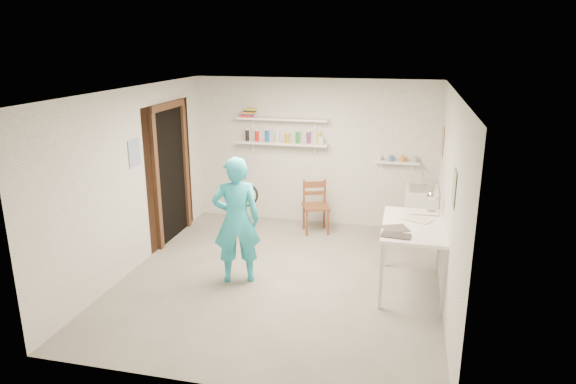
% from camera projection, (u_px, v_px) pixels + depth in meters
% --- Properties ---
extents(floor, '(4.00, 4.50, 0.02)m').
position_uv_depth(floor, '(281.00, 278.00, 6.68)').
color(floor, slate).
rests_on(floor, ground).
extents(ceiling, '(4.00, 4.50, 0.02)m').
position_uv_depth(ceiling, '(280.00, 90.00, 5.99)').
color(ceiling, silver).
rests_on(ceiling, wall_back).
extents(wall_back, '(4.00, 0.02, 2.40)m').
position_uv_depth(wall_back, '(314.00, 152.00, 8.45)').
color(wall_back, silver).
rests_on(wall_back, ground).
extents(wall_front, '(4.00, 0.02, 2.40)m').
position_uv_depth(wall_front, '(214.00, 264.00, 4.23)').
color(wall_front, silver).
rests_on(wall_front, ground).
extents(wall_left, '(0.02, 4.50, 2.40)m').
position_uv_depth(wall_left, '(133.00, 180.00, 6.78)').
color(wall_left, silver).
rests_on(wall_left, ground).
extents(wall_right, '(0.02, 4.50, 2.40)m').
position_uv_depth(wall_right, '(450.00, 200.00, 5.89)').
color(wall_right, silver).
rests_on(wall_right, ground).
extents(doorway_recess, '(0.02, 0.90, 2.00)m').
position_uv_depth(doorway_recess, '(171.00, 175.00, 7.81)').
color(doorway_recess, black).
rests_on(doorway_recess, wall_left).
extents(corridor_box, '(1.40, 1.50, 2.10)m').
position_uv_depth(corridor_box, '(128.00, 169.00, 7.95)').
color(corridor_box, brown).
rests_on(corridor_box, ground).
extents(door_lintel, '(0.06, 1.05, 0.10)m').
position_uv_depth(door_lintel, '(167.00, 106.00, 7.51)').
color(door_lintel, brown).
rests_on(door_lintel, wall_left).
extents(door_jamb_near, '(0.06, 0.10, 2.00)m').
position_uv_depth(door_jamb_near, '(157.00, 184.00, 7.34)').
color(door_jamb_near, brown).
rests_on(door_jamb_near, ground).
extents(door_jamb_far, '(0.06, 0.10, 2.00)m').
position_uv_depth(door_jamb_far, '(186.00, 167.00, 8.27)').
color(door_jamb_far, brown).
rests_on(door_jamb_far, ground).
extents(shelf_lower, '(1.50, 0.22, 0.03)m').
position_uv_depth(shelf_lower, '(282.00, 143.00, 8.39)').
color(shelf_lower, white).
rests_on(shelf_lower, wall_back).
extents(shelf_upper, '(1.50, 0.22, 0.03)m').
position_uv_depth(shelf_upper, '(282.00, 119.00, 8.28)').
color(shelf_upper, white).
rests_on(shelf_upper, wall_back).
extents(ledge_shelf, '(0.70, 0.14, 0.03)m').
position_uv_depth(ledge_shelf, '(397.00, 162.00, 8.09)').
color(ledge_shelf, white).
rests_on(ledge_shelf, wall_back).
extents(poster_left, '(0.01, 0.28, 0.36)m').
position_uv_depth(poster_left, '(134.00, 153.00, 6.72)').
color(poster_left, '#334C7F').
rests_on(poster_left, wall_left).
extents(poster_right_a, '(0.01, 0.34, 0.42)m').
position_uv_depth(poster_right_a, '(442.00, 142.00, 7.48)').
color(poster_right_a, '#995933').
rests_on(poster_right_a, wall_right).
extents(poster_right_b, '(0.01, 0.30, 0.38)m').
position_uv_depth(poster_right_b, '(454.00, 188.00, 5.30)').
color(poster_right_b, '#3F724C').
rests_on(poster_right_b, wall_right).
extents(belfast_sink, '(0.48, 0.60, 0.30)m').
position_uv_depth(belfast_sink, '(421.00, 198.00, 7.68)').
color(belfast_sink, white).
rests_on(belfast_sink, wall_right).
extents(man, '(0.69, 0.57, 1.63)m').
position_uv_depth(man, '(237.00, 220.00, 6.39)').
color(man, '#26A8BE').
rests_on(man, ground).
extents(wall_clock, '(0.29, 0.13, 0.29)m').
position_uv_depth(wall_clock, '(247.00, 195.00, 6.49)').
color(wall_clock, beige).
rests_on(wall_clock, man).
extents(wooden_chair, '(0.51, 0.50, 0.86)m').
position_uv_depth(wooden_chair, '(316.00, 207.00, 8.15)').
color(wooden_chair, brown).
rests_on(wooden_chair, ground).
extents(work_table, '(0.76, 1.27, 0.85)m').
position_uv_depth(work_table, '(412.00, 257.00, 6.27)').
color(work_table, white).
rests_on(work_table, ground).
extents(desk_lamp, '(0.16, 0.16, 0.16)m').
position_uv_depth(desk_lamp, '(433.00, 196.00, 6.52)').
color(desk_lamp, silver).
rests_on(desk_lamp, work_table).
extents(spray_cans, '(1.29, 0.06, 0.17)m').
position_uv_depth(spray_cans, '(282.00, 137.00, 8.36)').
color(spray_cans, black).
rests_on(spray_cans, shelf_lower).
extents(book_stack, '(0.26, 0.14, 0.14)m').
position_uv_depth(book_stack, '(249.00, 113.00, 8.38)').
color(book_stack, red).
rests_on(book_stack, shelf_upper).
extents(ledge_pots, '(0.48, 0.07, 0.09)m').
position_uv_depth(ledge_pots, '(397.00, 159.00, 8.07)').
color(ledge_pots, silver).
rests_on(ledge_pots, ledge_shelf).
extents(papers, '(0.30, 0.22, 0.02)m').
position_uv_depth(papers, '(415.00, 224.00, 6.15)').
color(papers, silver).
rests_on(papers, work_table).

